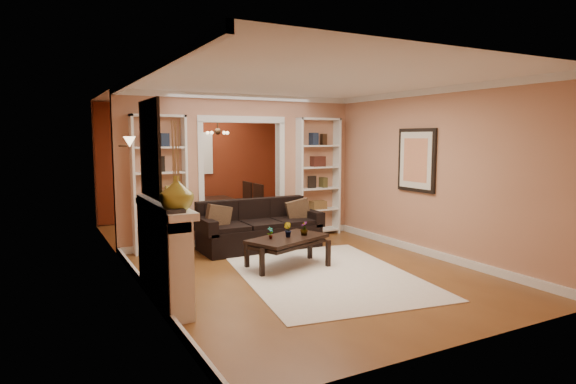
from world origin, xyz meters
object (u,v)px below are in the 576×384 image
sofa (260,225)px  coffee_table (288,252)px  bookshelf_left (159,184)px  dining_table (219,213)px  bookshelf_right (318,177)px  fireplace (165,253)px

sofa → coffee_table: sofa is taller
sofa → coffee_table: size_ratio=1.77×
coffee_table → bookshelf_left: bearing=105.6°
dining_table → bookshelf_right: bearing=-140.9°
coffee_table → fireplace: fireplace is taller
coffee_table → dining_table: size_ratio=0.74×
coffee_table → dining_table: dining_table is taller
sofa → dining_table: size_ratio=1.32×
bookshelf_left → dining_table: (1.67, 1.76, -0.86)m
sofa → dining_table: 2.34m
fireplace → sofa: bearing=42.8°
sofa → dining_table: (0.10, 2.34, -0.13)m
bookshelf_left → sofa: bearing=-20.3°
bookshelf_left → bookshelf_right: (3.10, 0.00, 0.00)m
sofa → bookshelf_right: bookshelf_right is taller
bookshelf_left → bookshelf_right: size_ratio=1.00×
sofa → bookshelf_right: size_ratio=0.93×
bookshelf_right → dining_table: size_ratio=1.42×
coffee_table → fireplace: 2.10m
bookshelf_right → sofa: bearing=-159.3°
sofa → dining_table: bearing=87.5°
bookshelf_right → fireplace: size_ratio=1.35×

